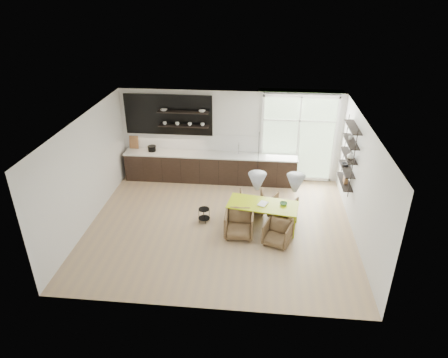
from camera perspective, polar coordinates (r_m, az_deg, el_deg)
room at (r=11.02m, az=3.01°, el=2.63°), size 7.02×6.01×2.91m
kitchen_run at (r=12.93m, az=-2.37°, el=2.27°), size 5.54×0.69×2.75m
right_shelving at (r=11.25m, az=17.35°, el=2.98°), size 0.26×1.22×1.90m
dining_table at (r=10.54m, az=5.57°, el=-3.82°), size 1.93×1.10×0.67m
armchair_back_left at (r=11.33m, az=4.03°, el=-3.27°), size 0.75×0.76×0.61m
armchair_back_right at (r=11.16m, az=8.41°, el=-4.03°), size 0.87×0.88×0.61m
armchair_front_left at (r=10.28m, az=2.18°, el=-6.42°), size 0.73×0.75×0.68m
armchair_front_right at (r=10.10m, az=7.65°, el=-7.68°), size 0.81×0.82×0.59m
wire_stool at (r=10.87m, az=-2.87°, el=-4.93°), size 0.32×0.32×0.40m
table_book at (r=10.55m, az=5.03°, el=-3.39°), size 0.32×0.35×0.03m
table_bowl at (r=10.55m, az=8.49°, el=-3.51°), size 0.22×0.22×0.06m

